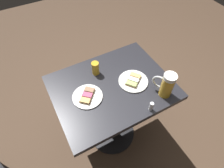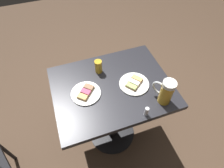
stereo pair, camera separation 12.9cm
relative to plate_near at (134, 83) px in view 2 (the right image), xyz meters
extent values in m
plane|color=#4C3828|center=(-0.15, 0.04, -0.78)|extent=(6.00, 6.00, 0.00)
cylinder|color=black|center=(-0.15, 0.04, -0.77)|extent=(0.44, 0.44, 0.01)
cylinder|color=black|center=(-0.15, 0.04, -0.39)|extent=(0.09, 0.09, 0.73)
cube|color=#232328|center=(-0.15, 0.04, -0.03)|extent=(0.82, 0.64, 0.04)
cylinder|color=white|center=(0.00, 0.00, 0.00)|extent=(0.21, 0.21, 0.01)
cube|color=#9E7547|center=(-0.03, -0.03, 0.01)|extent=(0.08, 0.09, 0.01)
cube|color=#ADC66B|center=(-0.03, -0.03, 0.02)|extent=(0.07, 0.08, 0.01)
cube|color=#9E7547|center=(0.00, 0.00, 0.01)|extent=(0.08, 0.09, 0.01)
cube|color=white|center=(0.00, 0.00, 0.02)|extent=(0.07, 0.08, 0.01)
cube|color=#9E7547|center=(0.03, 0.03, 0.01)|extent=(0.08, 0.09, 0.01)
cube|color=#E5B266|center=(0.03, 0.03, 0.02)|extent=(0.07, 0.08, 0.01)
cylinder|color=white|center=(-0.34, 0.03, 0.00)|extent=(0.20, 0.20, 0.01)
cube|color=#9E7547|center=(-0.31, 0.07, 0.01)|extent=(0.08, 0.08, 0.01)
cube|color=#997051|center=(-0.31, 0.07, 0.02)|extent=(0.07, 0.07, 0.01)
cube|color=#9E7547|center=(-0.34, 0.03, 0.01)|extent=(0.08, 0.08, 0.01)
cube|color=#BC4C70|center=(-0.34, 0.03, 0.02)|extent=(0.07, 0.07, 0.01)
cube|color=#9E7547|center=(-0.37, 0.00, 0.01)|extent=(0.08, 0.08, 0.01)
cube|color=#E5B266|center=(-0.37, 0.00, 0.02)|extent=(0.07, 0.07, 0.01)
cylinder|color=gold|center=(0.13, -0.19, 0.07)|extent=(0.08, 0.08, 0.16)
cylinder|color=white|center=(0.13, -0.19, 0.16)|extent=(0.08, 0.08, 0.03)
torus|color=silver|center=(0.10, -0.14, 0.08)|extent=(0.06, 0.10, 0.10)
cylinder|color=gold|center=(-0.20, 0.20, 0.04)|extent=(0.05, 0.05, 0.10)
cylinder|color=silver|center=(-0.03, -0.24, 0.03)|extent=(0.03, 0.03, 0.07)
cylinder|color=black|center=(-1.08, 0.09, -0.56)|extent=(0.03, 0.03, 0.44)
camera|label=1|loc=(-0.54, -0.67, 1.02)|focal=30.05mm
camera|label=2|loc=(-0.42, -0.72, 1.02)|focal=30.05mm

